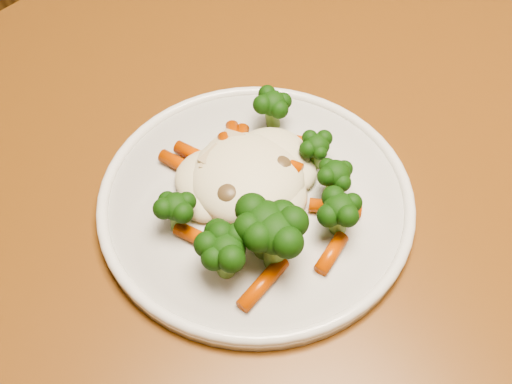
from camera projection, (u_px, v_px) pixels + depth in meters
dining_table at (252, 277)px, 0.63m from camera, size 1.41×1.15×0.75m
plate at (256, 202)px, 0.55m from camera, size 0.27×0.27×0.01m
meal at (259, 196)px, 0.52m from camera, size 0.17×0.18×0.05m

